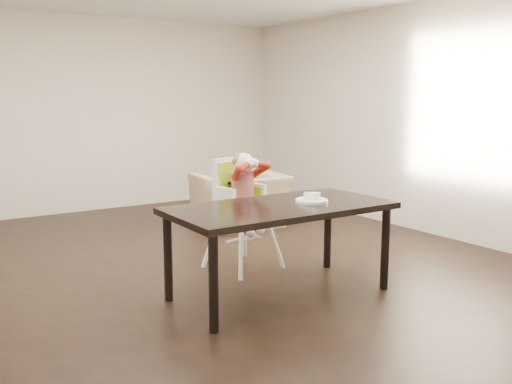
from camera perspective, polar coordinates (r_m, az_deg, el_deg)
ground at (r=5.28m, az=-5.32°, el=-8.21°), size 7.00×7.00×0.00m
room_walls at (r=5.04m, az=-5.65°, el=12.31°), size 6.02×7.02×2.71m
dining_table at (r=4.59m, az=2.42°, el=-2.27°), size 1.80×0.90×0.75m
high_chair at (r=5.31m, az=-1.51°, el=0.49°), size 0.53×0.53×1.09m
plate at (r=4.70m, az=5.63°, el=-0.70°), size 0.27×0.27×0.08m
armchair at (r=7.04m, az=-1.64°, el=0.05°), size 1.06×0.73×0.89m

